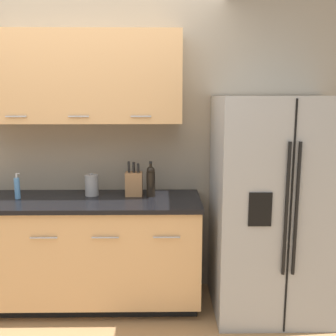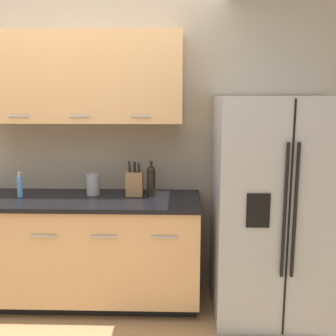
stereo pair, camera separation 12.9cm
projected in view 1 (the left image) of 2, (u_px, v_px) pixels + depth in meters
The scene contains 7 objects.
wall_back at pixel (79, 131), 3.36m from camera, with size 10.00×0.39×2.60m.
counter_unit at pixel (84, 251), 3.24m from camera, with size 1.90×0.64×0.90m.
refrigerator at pixel (275, 206), 3.11m from camera, with size 0.95×0.80×1.72m.
knife_block at pixel (134, 183), 3.24m from camera, with size 0.14×0.11×0.29m.
wine_bottle at pixel (151, 180), 3.21m from camera, with size 0.07×0.07×0.29m.
soap_dispenser at pixel (17, 188), 3.15m from camera, with size 0.05×0.04×0.21m.
steel_canister at pixel (92, 185), 3.25m from camera, with size 0.11×0.11×0.19m.
Camera 1 is at (0.74, -2.36, 1.71)m, focal length 42.00 mm.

